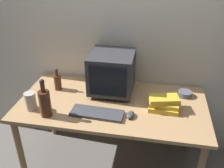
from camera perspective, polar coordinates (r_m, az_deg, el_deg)
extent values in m
plane|color=slate|center=(2.63, 0.00, -17.60)|extent=(6.00, 6.00, 0.00)
cube|color=silver|center=(2.36, 2.11, 12.66)|extent=(4.00, 0.08, 2.50)
cube|color=tan|center=(2.17, 0.00, -4.50)|extent=(1.60, 0.81, 0.03)
cylinder|color=olive|center=(2.38, -20.02, -14.34)|extent=(0.06, 0.06, 0.70)
cylinder|color=olive|center=(2.84, -13.54, -5.25)|extent=(0.06, 0.06, 0.70)
cylinder|color=olive|center=(2.67, 17.39, -8.44)|extent=(0.06, 0.06, 0.70)
cube|color=#333338|center=(2.31, 0.00, -1.27)|extent=(0.28, 0.24, 0.03)
cube|color=#333338|center=(2.22, 0.00, 2.84)|extent=(0.38, 0.38, 0.34)
cube|color=black|center=(2.06, -0.98, 0.48)|extent=(0.31, 0.01, 0.27)
cube|color=#3F3F47|center=(2.01, -3.39, -6.60)|extent=(0.43, 0.17, 0.02)
ellipsoid|color=#3F3F47|center=(1.99, 4.20, -6.98)|extent=(0.07, 0.11, 0.04)
cylinder|color=#472314|center=(2.02, -14.88, -4.31)|extent=(0.09, 0.09, 0.21)
cylinder|color=#472314|center=(1.94, -15.42, -0.74)|extent=(0.03, 0.03, 0.08)
sphere|color=#262626|center=(1.92, -15.61, 0.53)|extent=(0.04, 0.04, 0.04)
cylinder|color=#472314|center=(2.37, -12.17, 0.33)|extent=(0.07, 0.07, 0.14)
cylinder|color=#472314|center=(2.33, -12.41, 2.36)|extent=(0.03, 0.03, 0.05)
sphere|color=#262626|center=(2.31, -12.49, 3.09)|extent=(0.03, 0.03, 0.03)
cube|color=gold|center=(2.11, 11.60, -5.16)|extent=(0.25, 0.18, 0.04)
cube|color=gold|center=(2.09, 11.75, -4.26)|extent=(0.24, 0.16, 0.04)
cube|color=gold|center=(2.07, 11.66, -3.37)|extent=(0.26, 0.18, 0.04)
cylinder|color=#595B66|center=(2.33, 16.16, -2.12)|extent=(0.12, 0.12, 0.04)
cylinder|color=#B7B2A8|center=(2.14, -17.94, -3.71)|extent=(0.09, 0.09, 0.15)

